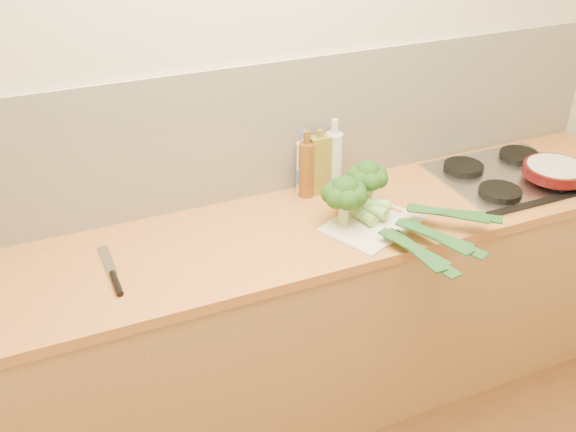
% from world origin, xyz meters
% --- Properties ---
extents(room_shell, '(3.50, 3.50, 3.50)m').
position_xyz_m(room_shell, '(0.00, 1.49, 1.17)').
color(room_shell, beige).
rests_on(room_shell, ground).
extents(counter, '(3.20, 0.62, 0.90)m').
position_xyz_m(counter, '(0.00, 1.20, 0.45)').
color(counter, '#A47E44').
rests_on(counter, ground).
extents(gas_hob, '(0.58, 0.50, 0.04)m').
position_xyz_m(gas_hob, '(1.02, 1.20, 0.91)').
color(gas_hob, silver).
rests_on(gas_hob, counter).
extents(chopping_board, '(0.42, 0.37, 0.01)m').
position_xyz_m(chopping_board, '(0.29, 1.10, 0.91)').
color(chopping_board, silver).
rests_on(chopping_board, counter).
extents(broccoli_left, '(0.17, 0.17, 0.20)m').
position_xyz_m(broccoli_left, '(0.19, 1.13, 1.04)').
color(broccoli_left, '#A8C170').
rests_on(broccoli_left, chopping_board).
extents(broccoli_right, '(0.16, 0.16, 0.20)m').
position_xyz_m(broccoli_right, '(0.32, 1.20, 1.05)').
color(broccoli_right, '#A8C170').
rests_on(broccoli_right, chopping_board).
extents(leek_front, '(0.18, 0.65, 0.04)m').
position_xyz_m(leek_front, '(0.28, 1.06, 0.93)').
color(leek_front, white).
rests_on(leek_front, chopping_board).
extents(leek_mid, '(0.30, 0.60, 0.04)m').
position_xyz_m(leek_mid, '(0.34, 1.05, 0.95)').
color(leek_mid, white).
rests_on(leek_mid, chopping_board).
extents(leek_back, '(0.51, 0.43, 0.04)m').
position_xyz_m(leek_back, '(0.39, 1.08, 0.97)').
color(leek_back, white).
rests_on(leek_back, chopping_board).
extents(chefs_knife, '(0.04, 0.31, 0.02)m').
position_xyz_m(chefs_knife, '(-0.65, 1.14, 0.91)').
color(chefs_knife, silver).
rests_on(chefs_knife, counter).
extents(skillet, '(0.38, 0.26, 0.05)m').
position_xyz_m(skillet, '(1.16, 1.09, 0.96)').
color(skillet, '#480C0C').
rests_on(skillet, gas_hob).
extents(oil_tin, '(0.08, 0.05, 0.27)m').
position_xyz_m(oil_tin, '(0.22, 1.41, 1.02)').
color(oil_tin, olive).
rests_on(oil_tin, counter).
extents(glass_bottle, '(0.07, 0.07, 0.30)m').
position_xyz_m(glass_bottle, '(0.29, 1.42, 1.03)').
color(glass_bottle, silver).
rests_on(glass_bottle, counter).
extents(amber_bottle, '(0.06, 0.06, 0.28)m').
position_xyz_m(amber_bottle, '(0.17, 1.41, 1.02)').
color(amber_bottle, brown).
rests_on(amber_bottle, counter).
extents(water_bottle, '(0.08, 0.08, 0.25)m').
position_xyz_m(water_bottle, '(0.17, 1.43, 1.00)').
color(water_bottle, silver).
rests_on(water_bottle, counter).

